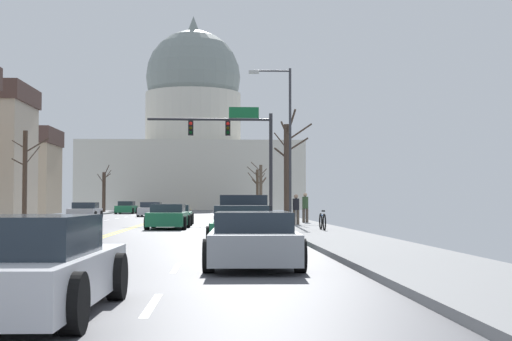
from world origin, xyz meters
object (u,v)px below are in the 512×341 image
pedestrian_01 (305,206)px  sedan_oncoming_01 (151,210)px  sedan_near_05 (19,268)px  pedestrian_00 (296,208)px  bicycle_parked (323,222)px  signal_gantry (237,140)px  sedan_near_04 (253,240)px  street_lamp_right (285,132)px  sedan_near_00 (175,215)px  sedan_near_03 (241,227)px  pickup_truck_near_02 (243,217)px  sedan_near_01 (168,217)px  sedan_oncoming_02 (126,208)px  sedan_oncoming_00 (85,212)px

pedestrian_01 → sedan_oncoming_01: bearing=115.1°
sedan_near_05 → pedestrian_00: size_ratio=2.75×
bicycle_parked → signal_gantry: bearing=101.5°
sedan_near_04 → street_lamp_right: bearing=83.3°
sedan_near_00 → sedan_near_03: size_ratio=0.99×
pedestrian_00 → sedan_near_05: bearing=-102.5°
pickup_truck_near_02 → sedan_near_05: size_ratio=1.31×
signal_gantry → pedestrian_00: bearing=-72.5°
sedan_near_03 → sedan_near_04: (0.06, -6.70, -0.03)m
street_lamp_right → sedan_near_05: (-5.89, -30.60, -4.56)m
pickup_truck_near_02 → sedan_near_05: (-3.30, -20.17, -0.15)m
sedan_near_00 → street_lamp_right: bearing=-16.3°
sedan_near_01 → sedan_oncoming_02: sedan_oncoming_02 is taller
sedan_near_05 → pedestrian_01: (7.12, 31.62, 0.50)m
sedan_near_03 → pedestrian_00: pedestrian_00 is taller
sedan_near_03 → sedan_oncoming_02: bearing=100.8°
signal_gantry → pedestrian_00: (2.82, -8.96, -4.23)m
sedan_near_03 → sedan_oncoming_02: (-10.35, 54.34, 0.03)m
sedan_oncoming_00 → pedestrian_01: size_ratio=2.56×
sedan_near_00 → sedan_oncoming_01: (-3.40, 22.06, 0.05)m
sedan_oncoming_01 → bicycle_parked: sedan_oncoming_01 is taller
street_lamp_right → pedestrian_00: size_ratio=5.48×
sedan_near_01 → pickup_truck_near_02: 7.24m
pickup_truck_near_02 → sedan_near_01: bearing=118.3°
pickup_truck_near_02 → pedestrian_01: 12.08m
sedan_oncoming_00 → sedan_near_04: bearing=-74.6°
bicycle_parked → pickup_truck_near_02: bearing=-160.5°
sedan_near_03 → sedan_near_04: 6.70m
sedan_near_05 → pedestrian_01: 32.42m
signal_gantry → sedan_near_00: bearing=-127.4°
street_lamp_right → pedestrian_00: bearing=-82.1°
sedan_near_01 → sedan_near_03: bearing=-77.0°
sedan_near_00 → sedan_near_05: size_ratio=1.04×
street_lamp_right → sedan_oncoming_01: bearing=111.7°
sedan_near_01 → sedan_near_05: bearing=-89.7°
sedan_near_01 → sedan_oncoming_01: size_ratio=0.92×
sedan_oncoming_01 → pedestrian_01: size_ratio=2.81×
sedan_oncoming_01 → pickup_truck_near_02: bearing=-78.6°
pedestrian_01 → bicycle_parked: (-0.49, -10.27, -0.57)m
sedan_oncoming_00 → sedan_oncoming_01: (3.70, 10.52, 0.01)m
sedan_oncoming_01 → pedestrian_01: bearing=-64.9°
street_lamp_right → signal_gantry: bearing=110.9°
street_lamp_right → bicycle_parked: (0.73, -9.25, -4.63)m
sedan_near_00 → sedan_oncoming_01: size_ratio=0.95×
sedan_near_00 → sedan_near_05: sedan_near_05 is taller
sedan_near_01 → sedan_near_03: size_ratio=0.97×
sedan_near_01 → sedan_near_04: 20.44m
signal_gantry → sedan_near_05: signal_gantry is taller
pedestrian_00 → sedan_near_03: bearing=-102.1°
sedan_oncoming_02 → sedan_near_01: bearing=-80.0°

